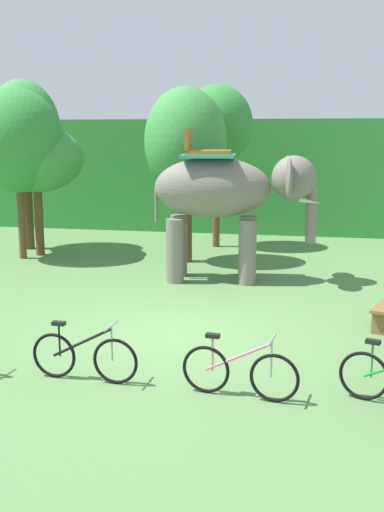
{
  "coord_description": "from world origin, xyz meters",
  "views": [
    {
      "loc": [
        2.47,
        -10.91,
        3.72
      ],
      "look_at": [
        0.1,
        1.0,
        1.3
      ],
      "focal_mm": 43.93,
      "sensor_mm": 36.0,
      "label": 1
    }
  ],
  "objects_px": {
    "tree_left": "(17,141)",
    "elephant": "(226,194)",
    "tree_center_right": "(217,125)",
    "bike_pink": "(239,372)",
    "tree_far_left": "(36,159)",
    "tree_far_right": "(23,133)",
    "bike_black": "(84,356)",
    "tree_center": "(186,143)"
  },
  "relations": [
    {
      "from": "tree_far_left",
      "to": "tree_center",
      "type": "relative_size",
      "value": 0.79
    },
    {
      "from": "tree_far_left",
      "to": "tree_center_right",
      "type": "relative_size",
      "value": 0.76
    },
    {
      "from": "tree_far_right",
      "to": "bike_black",
      "type": "bearing_deg",
      "value": -60.36
    },
    {
      "from": "tree_far_left",
      "to": "bike_black",
      "type": "distance_m",
      "value": 10.62
    },
    {
      "from": "tree_far_right",
      "to": "bike_black",
      "type": "xyz_separation_m",
      "value": [
        5.7,
        -10.01,
        -3.29
      ]
    },
    {
      "from": "tree_far_left",
      "to": "bike_pink",
      "type": "distance_m",
      "value": 12.02
    },
    {
      "from": "tree_left",
      "to": "elephant",
      "type": "bearing_deg",
      "value": -13.99
    },
    {
      "from": "tree_far_right",
      "to": "tree_center",
      "type": "distance_m",
      "value": 5.49
    },
    {
      "from": "tree_far_left",
      "to": "elephant",
      "type": "relative_size",
      "value": 0.94
    },
    {
      "from": "tree_center",
      "to": "tree_center_right",
      "type": "relative_size",
      "value": 0.96
    },
    {
      "from": "tree_far_right",
      "to": "tree_left",
      "type": "relative_size",
      "value": 1.07
    },
    {
      "from": "tree_left",
      "to": "elephant",
      "type": "xyz_separation_m",
      "value": [
        6.31,
        -1.57,
        -1.25
      ]
    },
    {
      "from": "tree_center",
      "to": "tree_center_right",
      "type": "distance_m",
      "value": 2.64
    },
    {
      "from": "tree_far_left",
      "to": "tree_center_right",
      "type": "bearing_deg",
      "value": 25.89
    },
    {
      "from": "tree_left",
      "to": "tree_far_left",
      "type": "bearing_deg",
      "value": 63.91
    },
    {
      "from": "tree_far_right",
      "to": "tree_far_left",
      "type": "relative_size",
      "value": 1.35
    },
    {
      "from": "tree_far_left",
      "to": "bike_pink",
      "type": "xyz_separation_m",
      "value": [
        7.26,
        -9.24,
        -2.53
      ]
    },
    {
      "from": "tree_left",
      "to": "tree_center_right",
      "type": "bearing_deg",
      "value": 29.59
    },
    {
      "from": "tree_center_right",
      "to": "bike_pink",
      "type": "distance_m",
      "value": 12.41
    },
    {
      "from": "tree_far_right",
      "to": "tree_far_left",
      "type": "height_order",
      "value": "tree_far_right"
    },
    {
      "from": "tree_left",
      "to": "tree_center_right",
      "type": "relative_size",
      "value": 0.96
    },
    {
      "from": "tree_center_right",
      "to": "bike_pink",
      "type": "height_order",
      "value": "tree_center_right"
    },
    {
      "from": "elephant",
      "to": "bike_black",
      "type": "bearing_deg",
      "value": -99.39
    },
    {
      "from": "tree_center_right",
      "to": "elephant",
      "type": "distance_m",
      "value": 5.01
    },
    {
      "from": "tree_left",
      "to": "tree_far_left",
      "type": "relative_size",
      "value": 1.26
    },
    {
      "from": "tree_far_right",
      "to": "elephant",
      "type": "xyz_separation_m",
      "value": [
        6.84,
        -3.07,
        -1.47
      ]
    },
    {
      "from": "tree_center_right",
      "to": "bike_pink",
      "type": "relative_size",
      "value": 3.05
    },
    {
      "from": "tree_far_left",
      "to": "tree_center",
      "type": "bearing_deg",
      "value": -1.09
    },
    {
      "from": "bike_black",
      "to": "tree_center_right",
      "type": "bearing_deg",
      "value": 89.12
    },
    {
      "from": "tree_left",
      "to": "tree_far_right",
      "type": "bearing_deg",
      "value": 109.42
    },
    {
      "from": "tree_far_left",
      "to": "bike_black",
      "type": "xyz_separation_m",
      "value": [
        4.88,
        -9.09,
        -2.53
      ]
    },
    {
      "from": "tree_center",
      "to": "elephant",
      "type": "relative_size",
      "value": 1.18
    },
    {
      "from": "tree_left",
      "to": "tree_far_left",
      "type": "height_order",
      "value": "tree_left"
    },
    {
      "from": "tree_center",
      "to": "tree_center_right",
      "type": "bearing_deg",
      "value": 79.24
    },
    {
      "from": "tree_far_left",
      "to": "tree_center",
      "type": "height_order",
      "value": "tree_center"
    },
    {
      "from": "bike_pink",
      "to": "tree_far_left",
      "type": "bearing_deg",
      "value": 128.17
    },
    {
      "from": "tree_far_left",
      "to": "elephant",
      "type": "bearing_deg",
      "value": -19.63
    },
    {
      "from": "tree_far_left",
      "to": "bike_black",
      "type": "height_order",
      "value": "tree_far_left"
    },
    {
      "from": "bike_black",
      "to": "bike_pink",
      "type": "height_order",
      "value": "same"
    },
    {
      "from": "tree_far_right",
      "to": "tree_center_right",
      "type": "distance_m",
      "value": 6.07
    },
    {
      "from": "tree_center_right",
      "to": "bike_pink",
      "type": "xyz_separation_m",
      "value": [
        2.2,
        -11.69,
        -3.53
      ]
    },
    {
      "from": "tree_left",
      "to": "tree_center",
      "type": "bearing_deg",
      "value": 5.77
    }
  ]
}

